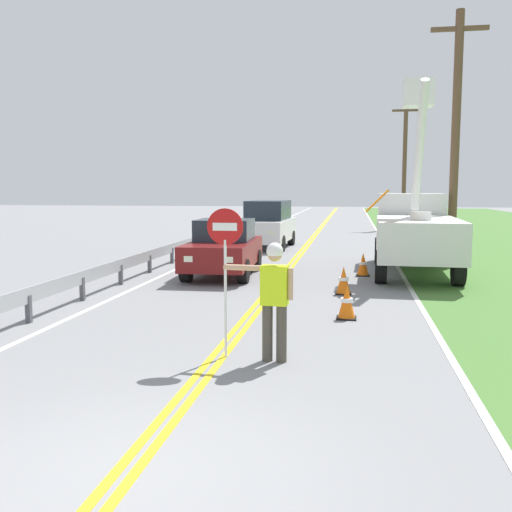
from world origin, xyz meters
TOP-DOWN VIEW (x-y plane):
  - ground_plane at (0.00, 0.00)m, footprint 160.00×160.00m
  - centerline_yellow_left at (-0.09, 20.00)m, footprint 0.11×110.00m
  - centerline_yellow_right at (0.09, 20.00)m, footprint 0.11×110.00m
  - edge_line_right at (3.60, 20.00)m, footprint 0.12×110.00m
  - edge_line_left at (-3.60, 20.00)m, footprint 0.12×110.00m
  - flagger_worker at (0.89, 3.73)m, footprint 1.08×0.28m
  - stop_sign_paddle at (0.13, 3.81)m, footprint 0.56×0.04m
  - utility_bucket_truck at (3.98, 13.94)m, footprint 2.88×6.88m
  - oncoming_sedan_nearest at (-1.77, 12.12)m, footprint 2.00×4.15m
  - oncoming_suv_second at (-1.62, 20.51)m, footprint 2.08×4.68m
  - utility_pole_near at (5.35, 15.21)m, footprint 1.80×0.28m
  - utility_pole_mid at (5.45, 35.01)m, footprint 1.80×0.28m
  - traffic_cone_lead at (1.96, 6.83)m, footprint 0.40×0.40m
  - traffic_cone_mid at (1.86, 9.59)m, footprint 0.40×0.40m
  - traffic_cone_tail at (2.40, 12.77)m, footprint 0.40×0.40m
  - guardrail_left_shoulder at (-4.20, 15.73)m, footprint 0.10×32.00m

SIDE VIEW (x-z plane):
  - ground_plane at x=0.00m, z-range 0.00..0.00m
  - centerline_yellow_left at x=-0.09m, z-range 0.00..0.01m
  - centerline_yellow_right at x=0.09m, z-range 0.00..0.01m
  - edge_line_right at x=3.60m, z-range 0.00..0.01m
  - edge_line_left at x=-3.60m, z-range 0.00..0.01m
  - traffic_cone_lead at x=1.96m, z-range -0.01..0.69m
  - traffic_cone_mid at x=1.86m, z-range -0.01..0.69m
  - traffic_cone_tail at x=2.40m, z-range -0.01..0.69m
  - guardrail_left_shoulder at x=-4.20m, z-range 0.16..0.87m
  - oncoming_sedan_nearest at x=-1.77m, z-range -0.02..1.68m
  - flagger_worker at x=0.89m, z-range 0.13..1.96m
  - oncoming_suv_second at x=-1.62m, z-range 0.01..2.11m
  - utility_bucket_truck at x=3.98m, z-range -1.53..4.39m
  - stop_sign_paddle at x=0.13m, z-range 0.54..2.87m
  - utility_pole_near at x=5.35m, z-range 0.18..8.52m
  - utility_pole_mid at x=5.45m, z-range 0.18..8.54m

